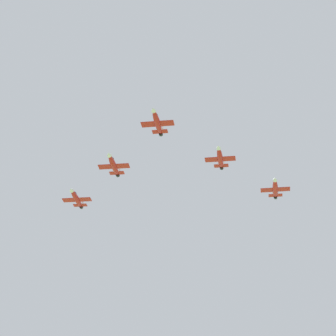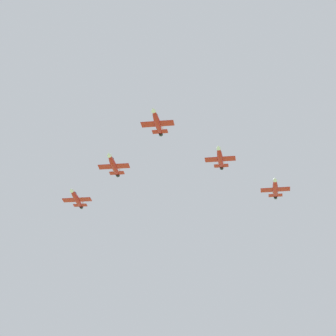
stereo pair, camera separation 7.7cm
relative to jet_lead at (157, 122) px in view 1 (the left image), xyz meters
name	(u,v)px [view 1 (the left image)]	position (x,y,z in m)	size (l,w,h in m)	color
jet_lead	(157,122)	(0.00, 0.00, 0.00)	(8.87, 14.15, 2.99)	red
jet_left_wingman	(220,158)	(-11.58, -19.95, -2.53)	(8.77, 13.99, 2.95)	red
jet_right_wingman	(114,165)	(17.82, -14.64, -2.82)	(9.14, 14.52, 3.07)	red
jet_left_outer	(275,188)	(-23.16, -39.89, -4.85)	(8.91, 14.24, 3.00)	red
jet_right_outer	(76,198)	(35.64, -29.28, -4.70)	(9.10, 14.43, 3.05)	red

